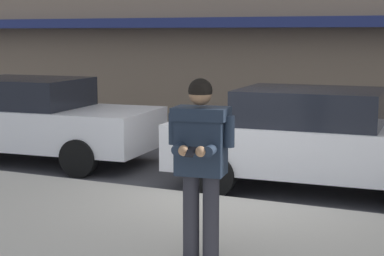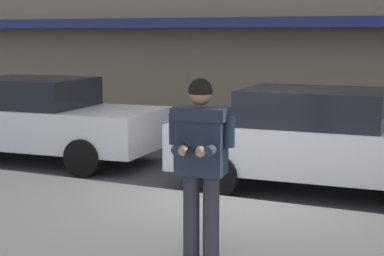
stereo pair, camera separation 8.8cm
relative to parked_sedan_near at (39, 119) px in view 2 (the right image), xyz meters
The scene contains 5 objects.
ground_plane 4.68m from the parked_sedan_near, 14.95° to the right, with size 80.00×80.00×0.00m, color #3D3D42.
curb_paint_line 5.63m from the parked_sedan_near, 11.80° to the right, with size 28.00×0.12×0.01m, color silver.
parked_sedan_near is the anchor object (origin of this frame).
parked_sedan_mid 5.32m from the parked_sedan_near, ahead, with size 4.60×2.13×1.54m.
man_texting_on_phone 6.42m from the parked_sedan_near, 37.38° to the right, with size 0.64×0.62×1.81m.
Camera 2 is at (3.14, -8.15, 2.37)m, focal length 60.00 mm.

